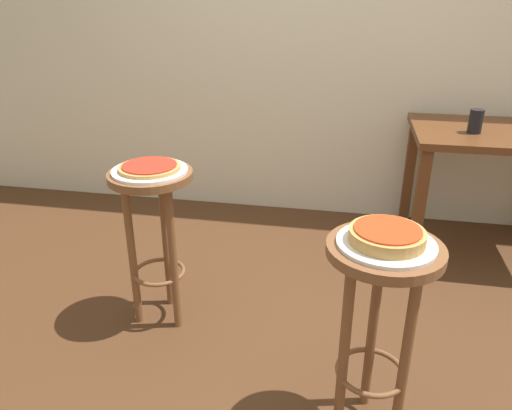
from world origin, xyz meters
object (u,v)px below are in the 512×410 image
object	(u,v)px
cup_near_edge	(476,121)
pizza_foreground	(387,235)
serving_plate_middle	(150,171)
serving_plate_foreground	(386,244)
stool_middle	(154,215)
stool_foreground	(379,301)
pizza_middle	(150,167)
dining_table	(493,152)

from	to	relation	value
cup_near_edge	pizza_foreground	bearing A→B (deg)	-110.70
serving_plate_middle	cup_near_edge	xyz separation A→B (m)	(1.51, 0.93, 0.06)
serving_plate_foreground	cup_near_edge	bearing A→B (deg)	69.30
serving_plate_foreground	pizza_foreground	distance (m)	0.03
pizza_foreground	serving_plate_middle	size ratio (longest dim) A/B	0.71
pizza_foreground	serving_plate_middle	distance (m)	1.09
stool_middle	cup_near_edge	distance (m)	1.79
stool_foreground	serving_plate_middle	xyz separation A→B (m)	(-0.97, 0.49, 0.21)
serving_plate_middle	pizza_middle	xyz separation A→B (m)	(0.00, 0.00, 0.02)
serving_plate_foreground	stool_middle	xyz separation A→B (m)	(-0.97, 0.49, -0.21)
pizza_foreground	serving_plate_middle	world-z (taller)	pizza_foreground
pizza_foreground	dining_table	size ratio (longest dim) A/B	0.26
serving_plate_foreground	cup_near_edge	size ratio (longest dim) A/B	2.38
pizza_foreground	dining_table	xyz separation A→B (m)	(0.68, 1.50, -0.17)
serving_plate_middle	dining_table	world-z (taller)	serving_plate_middle
stool_middle	cup_near_edge	bearing A→B (deg)	31.68
dining_table	cup_near_edge	xyz separation A→B (m)	(-0.14, -0.08, 0.19)
pizza_foreground	pizza_middle	bearing A→B (deg)	153.28
stool_middle	pizza_middle	xyz separation A→B (m)	(0.00, -0.00, 0.23)
stool_foreground	serving_plate_middle	world-z (taller)	serving_plate_middle
serving_plate_foreground	pizza_middle	distance (m)	1.09
serving_plate_foreground	serving_plate_middle	bearing A→B (deg)	153.28
stool_foreground	pizza_middle	bearing A→B (deg)	153.28
pizza_middle	serving_plate_foreground	bearing A→B (deg)	-26.72
dining_table	serving_plate_middle	bearing A→B (deg)	-148.56
stool_foreground	serving_plate_middle	size ratio (longest dim) A/B	2.30
serving_plate_foreground	stool_middle	world-z (taller)	serving_plate_foreground
dining_table	cup_near_edge	bearing A→B (deg)	-151.12
stool_middle	dining_table	world-z (taller)	stool_middle
pizza_middle	dining_table	bearing A→B (deg)	31.44
serving_plate_middle	dining_table	bearing A→B (deg)	31.44
dining_table	stool_foreground	bearing A→B (deg)	-114.39
pizza_middle	cup_near_edge	size ratio (longest dim) A/B	2.06
serving_plate_foreground	stool_middle	bearing A→B (deg)	153.28
serving_plate_middle	stool_foreground	bearing A→B (deg)	-26.72
serving_plate_middle	pizza_middle	size ratio (longest dim) A/B	1.23
stool_middle	pizza_middle	bearing A→B (deg)	-14.04
pizza_foreground	cup_near_edge	size ratio (longest dim) A/B	1.81
cup_near_edge	serving_plate_foreground	bearing A→B (deg)	-110.70
stool_middle	serving_plate_foreground	bearing A→B (deg)	-26.72
pizza_foreground	cup_near_edge	bearing A→B (deg)	69.30
stool_middle	serving_plate_middle	distance (m)	0.21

